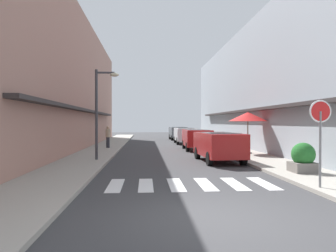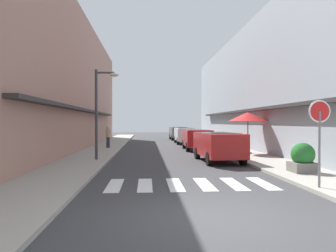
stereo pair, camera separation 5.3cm
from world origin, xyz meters
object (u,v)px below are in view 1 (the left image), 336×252
at_px(pedestrian_walking_near, 108,136).
at_px(parked_car_mid, 197,137).
at_px(street_lamp, 101,103).
at_px(parked_car_distant, 178,132).
at_px(cafe_umbrella, 248,117).
at_px(round_street_sign, 320,121).
at_px(planter_corner, 303,158).
at_px(parked_car_near, 219,144).
at_px(parked_car_far, 185,134).

bearing_deg(pedestrian_walking_near, parked_car_mid, -175.74).
bearing_deg(street_lamp, parked_car_distant, 73.58).
xyz_separation_m(street_lamp, pedestrian_walking_near, (-0.53, 7.60, -1.98)).
distance_m(parked_car_mid, cafe_umbrella, 4.85).
relative_size(round_street_sign, cafe_umbrella, 1.01).
xyz_separation_m(cafe_umbrella, planter_corner, (-0.23, -7.28, -1.68)).
bearing_deg(pedestrian_walking_near, parked_car_distant, -103.65).
height_order(parked_car_distant, street_lamp, street_lamp).
height_order(round_street_sign, street_lamp, street_lamp).
bearing_deg(round_street_sign, cafe_umbrella, 83.55).
distance_m(round_street_sign, cafe_umbrella, 10.12).
distance_m(street_lamp, cafe_umbrella, 8.79).
bearing_deg(parked_car_near, parked_car_distant, 90.00).
xyz_separation_m(parked_car_distant, round_street_sign, (1.34, -27.48, 1.11)).
bearing_deg(cafe_umbrella, parked_car_distant, 98.09).
height_order(parked_car_far, parked_car_distant, same).
bearing_deg(parked_car_mid, street_lamp, -132.11).
distance_m(parked_car_near, planter_corner, 4.80).
height_order(round_street_sign, pedestrian_walking_near, round_street_sign).
xyz_separation_m(cafe_umbrella, pedestrian_walking_near, (-8.91, 5.00, -1.37)).
bearing_deg(cafe_umbrella, street_lamp, -162.76).
relative_size(parked_car_distant, street_lamp, 0.88).
bearing_deg(round_street_sign, parked_car_far, 93.66).
bearing_deg(pedestrian_walking_near, planter_corner, 138.98).
bearing_deg(parked_car_far, pedestrian_walking_near, -137.45).
xyz_separation_m(parked_car_mid, round_street_sign, (1.34, -13.98, 1.11)).
distance_m(parked_car_near, parked_car_far, 13.94).
relative_size(parked_car_far, round_street_sign, 1.77).
relative_size(round_street_sign, planter_corner, 2.26).
relative_size(parked_car_mid, pedestrian_walking_near, 2.60).
xyz_separation_m(parked_car_far, cafe_umbrella, (2.48, -10.90, 1.40)).
relative_size(parked_car_far, street_lamp, 0.98).
bearing_deg(parked_car_near, parked_car_far, 90.00).
distance_m(round_street_sign, pedestrian_walking_near, 16.97).
height_order(parked_car_mid, street_lamp, street_lamp).
bearing_deg(parked_car_near, parked_car_mid, 90.00).
height_order(parked_car_near, cafe_umbrella, cafe_umbrella).
xyz_separation_m(parked_car_mid, pedestrian_walking_near, (-6.43, 1.07, 0.03)).
xyz_separation_m(round_street_sign, planter_corner, (0.90, 2.78, -1.39)).
bearing_deg(parked_car_distant, pedestrian_walking_near, -117.37).
bearing_deg(cafe_umbrella, pedestrian_walking_near, 150.70).
bearing_deg(parked_car_mid, round_street_sign, -84.52).
height_order(parked_car_mid, parked_car_distant, same).
height_order(parked_car_distant, cafe_umbrella, cafe_umbrella).
height_order(street_lamp, pedestrian_walking_near, street_lamp).
bearing_deg(round_street_sign, parked_car_distant, 92.79).
relative_size(parked_car_near, parked_car_distant, 1.07).
bearing_deg(planter_corner, parked_car_mid, 101.33).
relative_size(parked_car_near, street_lamp, 0.94).
relative_size(parked_car_mid, planter_corner, 3.74).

